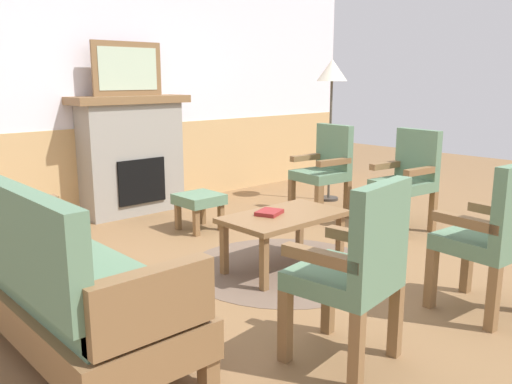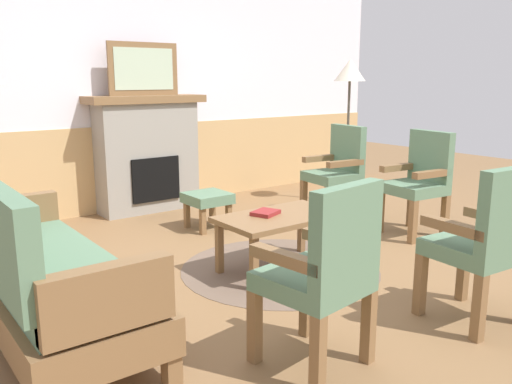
{
  "view_description": "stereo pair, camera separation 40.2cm",
  "coord_description": "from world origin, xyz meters",
  "px_view_note": "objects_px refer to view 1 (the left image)",
  "views": [
    {
      "loc": [
        -2.88,
        -2.79,
        1.47
      ],
      "look_at": [
        0.0,
        0.35,
        0.55
      ],
      "focal_mm": 37.3,
      "sensor_mm": 36.0,
      "label": 1
    },
    {
      "loc": [
        -2.58,
        -3.05,
        1.47
      ],
      "look_at": [
        0.0,
        0.35,
        0.55
      ],
      "focal_mm": 37.3,
      "sensor_mm": 36.0,
      "label": 2
    }
  ],
  "objects_px": {
    "fireplace": "(132,154)",
    "floor_lamp_by_chairs": "(332,79)",
    "couch": "(60,281)",
    "book_on_table": "(269,212)",
    "framed_picture": "(128,69)",
    "armchair_near_fireplace": "(408,176)",
    "coffee_table": "(284,221)",
    "armchair_front_center": "(356,265)",
    "footstool": "(199,202)",
    "armchair_front_left": "(495,232)",
    "armchair_by_window_left": "(325,167)"
  },
  "relations": [
    {
      "from": "fireplace",
      "to": "floor_lamp_by_chairs",
      "type": "relative_size",
      "value": 0.77
    },
    {
      "from": "couch",
      "to": "book_on_table",
      "type": "bearing_deg",
      "value": 4.76
    },
    {
      "from": "framed_picture",
      "to": "armchair_near_fireplace",
      "type": "xyz_separation_m",
      "value": [
        1.64,
        -2.4,
        -1.02
      ]
    },
    {
      "from": "coffee_table",
      "to": "armchair_front_center",
      "type": "distance_m",
      "value": 1.45
    },
    {
      "from": "couch",
      "to": "footstool",
      "type": "bearing_deg",
      "value": 35.37
    },
    {
      "from": "armchair_front_left",
      "to": "footstool",
      "type": "bearing_deg",
      "value": 94.26
    },
    {
      "from": "book_on_table",
      "to": "floor_lamp_by_chairs",
      "type": "bearing_deg",
      "value": 29.3
    },
    {
      "from": "framed_picture",
      "to": "floor_lamp_by_chairs",
      "type": "distance_m",
      "value": 2.33
    },
    {
      "from": "coffee_table",
      "to": "armchair_front_center",
      "type": "bearing_deg",
      "value": -121.12
    },
    {
      "from": "footstool",
      "to": "couch",
      "type": "bearing_deg",
      "value": -144.63
    },
    {
      "from": "framed_picture",
      "to": "footstool",
      "type": "height_order",
      "value": "framed_picture"
    },
    {
      "from": "footstool",
      "to": "armchair_front_left",
      "type": "xyz_separation_m",
      "value": [
        0.21,
        -2.77,
        0.25
      ]
    },
    {
      "from": "coffee_table",
      "to": "armchair_front_left",
      "type": "distance_m",
      "value": 1.51
    },
    {
      "from": "armchair_front_center",
      "to": "floor_lamp_by_chairs",
      "type": "distance_m",
      "value": 3.94
    },
    {
      "from": "couch",
      "to": "footstool",
      "type": "xyz_separation_m",
      "value": [
        1.96,
        1.39,
        -0.11
      ]
    },
    {
      "from": "armchair_by_window_left",
      "to": "armchair_front_left",
      "type": "xyz_separation_m",
      "value": [
        -1.12,
        -2.31,
        0.0
      ]
    },
    {
      "from": "coffee_table",
      "to": "armchair_front_center",
      "type": "height_order",
      "value": "armchair_front_center"
    },
    {
      "from": "couch",
      "to": "coffee_table",
      "type": "xyz_separation_m",
      "value": [
        1.79,
        0.07,
        -0.01
      ]
    },
    {
      "from": "framed_picture",
      "to": "couch",
      "type": "height_order",
      "value": "framed_picture"
    },
    {
      "from": "coffee_table",
      "to": "armchair_near_fireplace",
      "type": "bearing_deg",
      "value": -1.32
    },
    {
      "from": "couch",
      "to": "book_on_table",
      "type": "height_order",
      "value": "couch"
    },
    {
      "from": "coffee_table",
      "to": "book_on_table",
      "type": "bearing_deg",
      "value": 142.48
    },
    {
      "from": "framed_picture",
      "to": "footstool",
      "type": "distance_m",
      "value": 1.65
    },
    {
      "from": "book_on_table",
      "to": "armchair_front_left",
      "type": "height_order",
      "value": "armchair_front_left"
    },
    {
      "from": "book_on_table",
      "to": "armchair_front_left",
      "type": "distance_m",
      "value": 1.59
    },
    {
      "from": "floor_lamp_by_chairs",
      "to": "coffee_table",
      "type": "bearing_deg",
      "value": -148.26
    },
    {
      "from": "coffee_table",
      "to": "armchair_front_left",
      "type": "relative_size",
      "value": 0.98
    },
    {
      "from": "armchair_front_left",
      "to": "armchair_by_window_left",
      "type": "bearing_deg",
      "value": 64.04
    },
    {
      "from": "floor_lamp_by_chairs",
      "to": "armchair_front_center",
      "type": "bearing_deg",
      "value": -138.36
    },
    {
      "from": "armchair_by_window_left",
      "to": "floor_lamp_by_chairs",
      "type": "relative_size",
      "value": 0.58
    },
    {
      "from": "armchair_by_window_left",
      "to": "armchair_front_center",
      "type": "xyz_separation_m",
      "value": [
        -2.24,
        -2.09,
        0.0
      ]
    },
    {
      "from": "fireplace",
      "to": "couch",
      "type": "xyz_separation_m",
      "value": [
        -1.84,
        -2.43,
        -0.26
      ]
    },
    {
      "from": "couch",
      "to": "armchair_by_window_left",
      "type": "distance_m",
      "value": 3.42
    },
    {
      "from": "armchair_near_fireplace",
      "to": "coffee_table",
      "type": "bearing_deg",
      "value": 178.68
    },
    {
      "from": "fireplace",
      "to": "footstool",
      "type": "bearing_deg",
      "value": -83.31
    },
    {
      "from": "armchair_near_fireplace",
      "to": "armchair_by_window_left",
      "type": "relative_size",
      "value": 1.0
    },
    {
      "from": "couch",
      "to": "framed_picture",
      "type": "bearing_deg",
      "value": 52.98
    },
    {
      "from": "armchair_by_window_left",
      "to": "armchair_front_left",
      "type": "distance_m",
      "value": 2.56
    },
    {
      "from": "footstool",
      "to": "floor_lamp_by_chairs",
      "type": "distance_m",
      "value": 2.28
    },
    {
      "from": "couch",
      "to": "book_on_table",
      "type": "xyz_separation_m",
      "value": [
        1.7,
        0.14,
        0.06
      ]
    },
    {
      "from": "armchair_near_fireplace",
      "to": "armchair_front_center",
      "type": "height_order",
      "value": "same"
    },
    {
      "from": "armchair_front_center",
      "to": "floor_lamp_by_chairs",
      "type": "relative_size",
      "value": 0.58
    },
    {
      "from": "armchair_by_window_left",
      "to": "floor_lamp_by_chairs",
      "type": "height_order",
      "value": "floor_lamp_by_chairs"
    },
    {
      "from": "fireplace",
      "to": "coffee_table",
      "type": "bearing_deg",
      "value": -90.99
    },
    {
      "from": "fireplace",
      "to": "armchair_by_window_left",
      "type": "height_order",
      "value": "fireplace"
    },
    {
      "from": "armchair_front_center",
      "to": "fireplace",
      "type": "bearing_deg",
      "value": 77.66
    },
    {
      "from": "footstool",
      "to": "armchair_near_fireplace",
      "type": "relative_size",
      "value": 0.41
    },
    {
      "from": "couch",
      "to": "armchair_front_left",
      "type": "xyz_separation_m",
      "value": [
        2.16,
        -1.38,
        0.14
      ]
    },
    {
      "from": "book_on_table",
      "to": "footstool",
      "type": "xyz_separation_m",
      "value": [
        0.25,
        1.25,
        -0.17
      ]
    },
    {
      "from": "book_on_table",
      "to": "footstool",
      "type": "distance_m",
      "value": 1.29
    }
  ]
}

